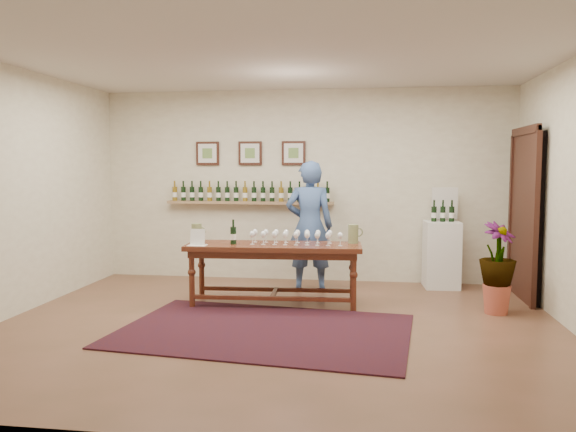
# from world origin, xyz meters

# --- Properties ---
(ground) EXTENTS (6.00, 6.00, 0.00)m
(ground) POSITION_xyz_m (0.00, 0.00, 0.00)
(ground) COLOR brown
(ground) RESTS_ON ground
(room_shell) EXTENTS (6.00, 6.00, 6.00)m
(room_shell) POSITION_xyz_m (2.11, 1.86, 1.12)
(room_shell) COLOR beige
(room_shell) RESTS_ON ground
(rug) EXTENTS (3.11, 2.26, 0.02)m
(rug) POSITION_xyz_m (-0.11, -0.20, 0.01)
(rug) COLOR #4E140E
(rug) RESTS_ON ground
(tasting_table) EXTENTS (2.13, 0.77, 0.75)m
(tasting_table) POSITION_xyz_m (-0.19, 0.92, 0.63)
(tasting_table) COLOR #4A1C12
(tasting_table) RESTS_ON ground
(table_glasses) EXTENTS (1.22, 0.30, 0.17)m
(table_glasses) POSITION_xyz_m (0.01, 0.97, 0.83)
(table_glasses) COLOR white
(table_glasses) RESTS_ON tasting_table
(table_bottles) EXTENTS (0.29, 0.19, 0.29)m
(table_bottles) POSITION_xyz_m (-0.68, 0.88, 0.89)
(table_bottles) COLOR black
(table_bottles) RESTS_ON tasting_table
(pitcher_left) EXTENTS (0.16, 0.16, 0.23)m
(pitcher_left) POSITION_xyz_m (-1.16, 0.95, 0.86)
(pitcher_left) COLOR olive
(pitcher_left) RESTS_ON tasting_table
(pitcher_right) EXTENTS (0.16, 0.16, 0.23)m
(pitcher_right) POSITION_xyz_m (0.76, 1.13, 0.86)
(pitcher_right) COLOR olive
(pitcher_right) RESTS_ON tasting_table
(menu_card) EXTENTS (0.22, 0.16, 0.20)m
(menu_card) POSITION_xyz_m (-1.07, 0.69, 0.84)
(menu_card) COLOR silver
(menu_card) RESTS_ON tasting_table
(display_pedestal) EXTENTS (0.49, 0.49, 0.93)m
(display_pedestal) POSITION_xyz_m (1.96, 2.22, 0.46)
(display_pedestal) COLOR white
(display_pedestal) RESTS_ON ground
(pedestal_bottles) EXTENTS (0.28, 0.09, 0.27)m
(pedestal_bottles) POSITION_xyz_m (1.96, 2.18, 1.06)
(pedestal_bottles) COLOR black
(pedestal_bottles) RESTS_ON display_pedestal
(info_sign) EXTENTS (0.36, 0.04, 0.49)m
(info_sign) POSITION_xyz_m (2.00, 2.32, 1.17)
(info_sign) COLOR silver
(info_sign) RESTS_ON display_pedestal
(potted_plant) EXTENTS (0.68, 0.68, 0.91)m
(potted_plant) POSITION_xyz_m (2.40, 0.86, 0.53)
(potted_plant) COLOR #AF4E3A
(potted_plant) RESTS_ON ground
(person) EXTENTS (0.67, 0.46, 1.76)m
(person) POSITION_xyz_m (0.15, 1.80, 0.88)
(person) COLOR #3A558A
(person) RESTS_ON ground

